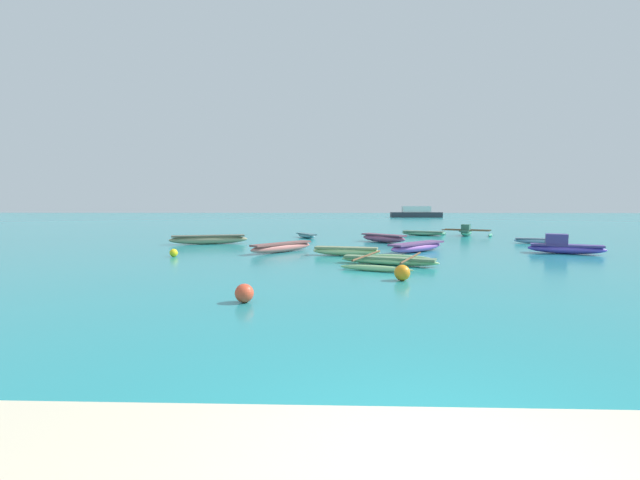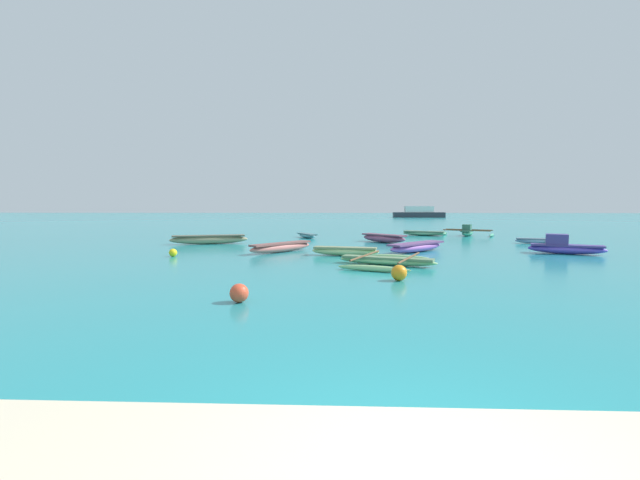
{
  "view_description": "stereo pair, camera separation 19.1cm",
  "coord_description": "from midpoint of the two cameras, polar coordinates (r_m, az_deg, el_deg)",
  "views": [
    {
      "loc": [
        -0.87,
        -3.09,
        2.1
      ],
      "look_at": [
        -1.62,
        19.8,
        0.25
      ],
      "focal_mm": 24.0,
      "sensor_mm": 36.0,
      "label": 1
    },
    {
      "loc": [
        -0.68,
        -3.08,
        2.1
      ],
      "look_at": [
        -1.62,
        19.8,
        0.25
      ],
      "focal_mm": 24.0,
      "sensor_mm": 36.0,
      "label": 2
    }
  ],
  "objects": [
    {
      "name": "mooring_buoy_1",
      "position": [
        12.2,
        10.93,
        -4.31
      ],
      "size": [
        0.45,
        0.45,
        0.45
      ],
      "color": "orange",
      "rests_on": "ground_plane"
    },
    {
      "name": "moored_boat_3",
      "position": [
        15.33,
        9.27,
        -2.74
      ],
      "size": [
        3.54,
        4.14,
        0.34
      ],
      "rotation": [
        0.0,
        0.0,
        -0.38
      ],
      "color": "#9BD48B",
      "rests_on": "ground_plane"
    },
    {
      "name": "moored_boat_5",
      "position": [
        17.95,
        3.66,
        -1.44
      ],
      "size": [
        2.91,
        1.11,
        0.37
      ],
      "rotation": [
        0.0,
        0.0,
        -0.2
      ],
      "color": "beige",
      "rests_on": "ground_plane"
    },
    {
      "name": "moored_boat_8",
      "position": [
        31.43,
        19.23,
        1.01
      ],
      "size": [
        3.71,
        2.92,
        0.8
      ],
      "rotation": [
        0.0,
        0.0,
        1.1
      ],
      "color": "#45A27E",
      "rests_on": "ground_plane"
    },
    {
      "name": "moored_boat_0",
      "position": [
        19.9,
        13.01,
        -0.87
      ],
      "size": [
        3.18,
        3.23,
        0.43
      ],
      "rotation": [
        0.0,
        0.0,
        0.8
      ],
      "color": "#A95EBE",
      "rests_on": "ground_plane"
    },
    {
      "name": "moored_boat_7",
      "position": [
        24.66,
        8.7,
        0.28
      ],
      "size": [
        2.6,
        2.71,
        0.46
      ],
      "rotation": [
        0.0,
        0.0,
        -0.82
      ],
      "color": "#A6547B",
      "rests_on": "ground_plane"
    },
    {
      "name": "mooring_buoy_2",
      "position": [
        9.48,
        -10.16,
        -6.98
      ],
      "size": [
        0.41,
        0.41,
        0.41
      ],
      "color": "#E54C2D",
      "rests_on": "ground_plane"
    },
    {
      "name": "moored_boat_9",
      "position": [
        24.05,
        -14.36,
        0.11
      ],
      "size": [
        4.17,
        1.71,
        0.49
      ],
      "rotation": [
        0.0,
        0.0,
        0.28
      ],
      "color": "#99906A",
      "rests_on": "ground_plane"
    },
    {
      "name": "moored_boat_1",
      "position": [
        21.48,
        30.05,
        -0.81
      ],
      "size": [
        3.09,
        1.85,
        0.85
      ],
      "rotation": [
        0.0,
        0.0,
        -0.4
      ],
      "color": "#6A4CD0",
      "rests_on": "ground_plane"
    },
    {
      "name": "distant_ferry",
      "position": [
        78.34,
        13.11,
        3.55
      ],
      "size": [
        9.01,
        1.98,
        1.98
      ],
      "color": "#2D333D",
      "rests_on": "ground_plane"
    },
    {
      "name": "moored_boat_4",
      "position": [
        30.79,
        13.88,
        0.91
      ],
      "size": [
        3.06,
        1.88,
        0.32
      ],
      "rotation": [
        0.0,
        0.0,
        -0.39
      ],
      "color": "#7DBC8C",
      "rests_on": "ground_plane"
    },
    {
      "name": "mooring_buoy_0",
      "position": [
        18.55,
        -18.73,
        -1.61
      ],
      "size": [
        0.33,
        0.33,
        0.33
      ],
      "color": "yellow",
      "rests_on": "ground_plane"
    },
    {
      "name": "moored_boat_10",
      "position": [
        26.49,
        27.21,
        -0.08
      ],
      "size": [
        2.36,
        1.11,
        0.29
      ],
      "rotation": [
        0.0,
        0.0,
        -0.29
      ],
      "color": "#8FACD1",
      "rests_on": "ground_plane"
    },
    {
      "name": "moored_boat_6",
      "position": [
        19.35,
        -4.9,
        -0.91
      ],
      "size": [
        2.71,
        3.22,
        0.43
      ],
      "rotation": [
        0.0,
        0.0,
        0.9
      ],
      "color": "#D3726B",
      "rests_on": "ground_plane"
    },
    {
      "name": "moored_boat_2",
      "position": [
        27.83,
        -1.52,
        0.63
      ],
      "size": [
        1.55,
        2.22,
        0.29
      ],
      "rotation": [
        0.0,
        0.0,
        -1.07
      ],
      "color": "#6DACB9",
      "rests_on": "ground_plane"
    }
  ]
}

